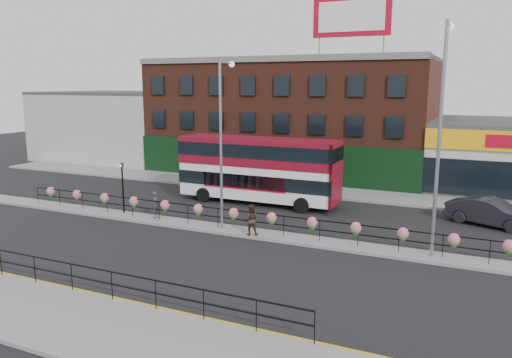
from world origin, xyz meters
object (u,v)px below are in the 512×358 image
at_px(lamp_column_west, 223,131).
at_px(pedestrian_b, 251,220).
at_px(car, 491,212).
at_px(double_decker_bus, 259,164).
at_px(pedestrian_a, 156,205).
at_px(lamp_column_east, 441,120).

bearing_deg(lamp_column_west, pedestrian_b, -19.65).
xyz_separation_m(car, pedestrian_b, (-11.76, -7.87, 0.19)).
height_order(double_decker_bus, pedestrian_a, double_decker_bus).
xyz_separation_m(car, pedestrian_a, (-18.47, -7.14, 0.16)).
bearing_deg(double_decker_bus, pedestrian_a, -120.49).
bearing_deg(lamp_column_west, double_decker_bus, 96.86).
xyz_separation_m(lamp_column_west, lamp_column_east, (11.25, 0.10, 0.93)).
bearing_deg(pedestrian_a, lamp_column_west, -97.59).
relative_size(pedestrian_a, pedestrian_b, 0.97).
xyz_separation_m(double_decker_bus, lamp_column_east, (12.04, -6.47, 3.78)).
bearing_deg(double_decker_bus, car, 2.19).
relative_size(double_decker_bus, car, 2.15).
bearing_deg(car, double_decker_bus, 112.58).
height_order(car, pedestrian_b, pedestrian_b).
height_order(double_decker_bus, lamp_column_east, lamp_column_east).
bearing_deg(pedestrian_a, car, -76.51).
xyz_separation_m(double_decker_bus, car, (14.60, 0.56, -1.98)).
bearing_deg(pedestrian_a, double_decker_bus, -38.13).
distance_m(pedestrian_b, lamp_column_east, 10.79).
xyz_separation_m(pedestrian_a, lamp_column_east, (15.92, 0.11, 5.59)).
xyz_separation_m(pedestrian_a, pedestrian_b, (6.71, -0.73, 0.03)).
distance_m(pedestrian_a, lamp_column_west, 6.59).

